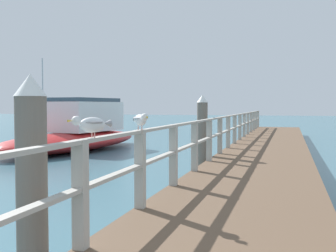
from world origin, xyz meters
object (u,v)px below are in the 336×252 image
Objects in this scene: seagull_foreground at (92,124)px; boat_0 at (77,133)px; dock_piling_near at (32,189)px; boat_2 at (45,123)px; dock_piling_far at (202,134)px; seagull_background at (140,119)px.

seagull_foreground is 0.05× the size of boat_0.
seagull_foreground is at bearing -53.23° from boat_0.
dock_piling_near is 0.36× the size of boat_2.
dock_piling_near is 1.00× the size of dock_piling_far.
dock_piling_far is at bearing 128.80° from boat_2.
seagull_foreground and seagull_background have the same top height.
boat_0 is at bearing 143.73° from dock_piling_far.
boat_0 reaches higher than dock_piling_far.
dock_piling_far is at bearing 90.00° from dock_piling_near.
dock_piling_far is 27.56m from boat_2.
dock_piling_near is 33.83m from boat_2.
dock_piling_near is 0.82m from seagull_foreground.
dock_piling_near and dock_piling_far have the same top height.
seagull_foreground is at bearing 121.20° from boat_2.
boat_0 is (-6.07, 4.45, -0.35)m from dock_piling_far.
dock_piling_near reaches higher than seagull_foreground.
boat_2 reaches higher than seagull_foreground.
dock_piling_near is at bearing -55.52° from boat_0.
seagull_background is 32.52m from boat_2.
seagull_background is 12.25m from boat_0.
dock_piling_far is (0.00, 7.75, 0.00)m from dock_piling_near.
dock_piling_near is 13.63m from boat_0.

